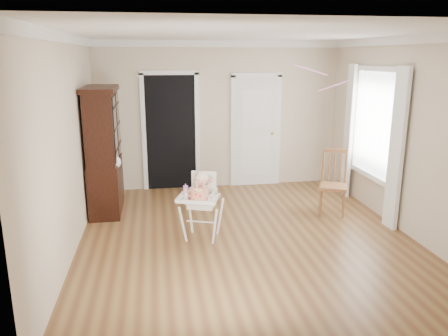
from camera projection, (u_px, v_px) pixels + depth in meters
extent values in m
plane|color=brown|center=(246.00, 236.00, 6.05)|extent=(5.00, 5.00, 0.00)
plane|color=white|center=(248.00, 33.00, 5.38)|extent=(5.00, 5.00, 0.00)
plane|color=beige|center=(219.00, 116.00, 8.11)|extent=(4.50, 0.00, 4.50)
plane|color=beige|center=(68.00, 146.00, 5.37)|extent=(0.00, 5.00, 5.00)
plane|color=beige|center=(405.00, 136.00, 6.06)|extent=(0.00, 5.00, 5.00)
cube|color=black|center=(171.00, 133.00, 8.03)|extent=(0.90, 0.03, 2.10)
cube|color=white|center=(144.00, 134.00, 7.95)|extent=(0.08, 0.05, 2.18)
cube|color=white|center=(197.00, 132.00, 8.10)|extent=(0.08, 0.05, 2.18)
cube|color=white|center=(169.00, 73.00, 7.75)|extent=(1.06, 0.05, 0.08)
cube|color=white|center=(256.00, 132.00, 8.27)|extent=(0.80, 0.05, 2.05)
cube|color=white|center=(233.00, 133.00, 8.21)|extent=(0.08, 0.05, 2.13)
cube|color=white|center=(278.00, 132.00, 8.34)|extent=(0.08, 0.05, 2.13)
sphere|color=gold|center=(273.00, 133.00, 8.29)|extent=(0.06, 0.06, 0.06)
cube|color=white|center=(376.00, 124.00, 6.81)|extent=(0.02, 1.20, 1.60)
cube|color=white|center=(380.00, 69.00, 6.60)|extent=(0.06, 1.36, 0.08)
cube|color=white|center=(396.00, 150.00, 6.11)|extent=(0.08, 0.28, 2.30)
cube|color=white|center=(349.00, 132.00, 7.60)|extent=(0.08, 0.28, 2.30)
cylinder|color=white|center=(183.00, 225.00, 5.80)|extent=(0.13, 0.09, 0.54)
cylinder|color=white|center=(215.00, 227.00, 5.73)|extent=(0.09, 0.14, 0.54)
cylinder|color=white|center=(190.00, 215.00, 6.18)|extent=(0.09, 0.14, 0.54)
cylinder|color=white|center=(220.00, 217.00, 6.10)|extent=(0.13, 0.09, 0.54)
cylinder|color=white|center=(201.00, 222.00, 5.91)|extent=(0.40, 0.16, 0.02)
cube|color=white|center=(202.00, 204.00, 5.89)|extent=(0.43, 0.42, 0.07)
cube|color=white|center=(189.00, 196.00, 5.89)|extent=(0.13, 0.30, 0.16)
cube|color=white|center=(214.00, 197.00, 5.83)|extent=(0.13, 0.30, 0.16)
cube|color=white|center=(204.00, 185.00, 5.98)|extent=(0.34, 0.16, 0.39)
cube|color=white|center=(198.00, 199.00, 5.65)|extent=(0.59, 0.50, 0.03)
cube|color=white|center=(195.00, 202.00, 5.48)|extent=(0.48, 0.19, 0.04)
ellipsoid|color=beige|center=(202.00, 193.00, 5.88)|extent=(0.25, 0.23, 0.26)
sphere|color=beige|center=(202.00, 178.00, 5.83)|extent=(0.23, 0.23, 0.18)
sphere|color=red|center=(201.00, 191.00, 5.82)|extent=(0.13, 0.13, 0.13)
sphere|color=red|center=(199.00, 183.00, 5.77)|extent=(0.07, 0.07, 0.07)
sphere|color=red|center=(211.00, 180.00, 5.74)|extent=(0.06, 0.06, 0.06)
cylinder|color=silver|center=(198.00, 199.00, 5.62)|extent=(0.27, 0.27, 0.01)
cylinder|color=red|center=(198.00, 194.00, 5.60)|extent=(0.21, 0.21, 0.11)
cylinder|color=#F2E08C|center=(199.00, 191.00, 5.57)|extent=(0.09, 0.09, 0.02)
cylinder|color=pink|center=(186.00, 191.00, 5.76)|extent=(0.06, 0.06, 0.10)
cylinder|color=#9662AB|center=(186.00, 187.00, 5.74)|extent=(0.07, 0.07, 0.03)
cone|color=#9662AB|center=(186.00, 184.00, 5.74)|extent=(0.02, 0.02, 0.04)
cube|color=black|center=(106.00, 186.00, 6.99)|extent=(0.46, 1.10, 0.82)
cube|color=black|center=(102.00, 126.00, 6.75)|extent=(0.42, 1.10, 1.10)
cube|color=black|center=(115.00, 129.00, 6.52)|extent=(0.02, 0.48, 0.96)
cube|color=black|center=(118.00, 123.00, 7.04)|extent=(0.02, 0.48, 0.96)
cube|color=black|center=(100.00, 89.00, 6.60)|extent=(0.49, 1.17, 0.07)
ellipsoid|color=white|center=(115.00, 162.00, 6.59)|extent=(0.18, 0.15, 0.20)
cube|color=brown|center=(333.00, 187.00, 6.84)|extent=(0.54, 0.54, 0.05)
cylinder|color=brown|center=(320.00, 203.00, 6.78)|extent=(0.04, 0.04, 0.44)
cylinder|color=brown|center=(344.00, 204.00, 6.69)|extent=(0.04, 0.04, 0.44)
cylinder|color=brown|center=(321.00, 196.00, 7.10)|extent=(0.04, 0.04, 0.44)
cylinder|color=brown|center=(344.00, 197.00, 7.02)|extent=(0.04, 0.04, 0.44)
cylinder|color=brown|center=(323.00, 166.00, 6.99)|extent=(0.04, 0.04, 0.57)
cylinder|color=brown|center=(346.00, 167.00, 6.90)|extent=(0.04, 0.04, 0.57)
cube|color=brown|center=(335.00, 151.00, 6.88)|extent=(0.36, 0.19, 0.06)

